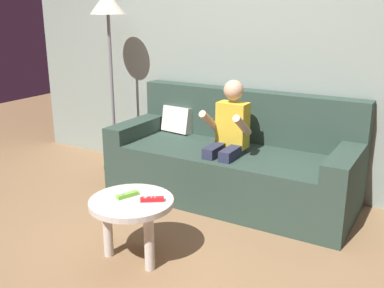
# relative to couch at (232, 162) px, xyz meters

# --- Properties ---
(ground_plane) EXTENTS (9.92, 9.92, 0.00)m
(ground_plane) POSITION_rel_couch_xyz_m (0.02, -1.21, -0.29)
(ground_plane) COLOR olive
(wall_back) EXTENTS (4.96, 0.05, 2.50)m
(wall_back) POSITION_rel_couch_xyz_m (0.02, 0.39, 0.96)
(wall_back) COLOR gray
(wall_back) RESTS_ON ground
(couch) EXTENTS (1.97, 0.80, 0.85)m
(couch) POSITION_rel_couch_xyz_m (0.00, 0.00, 0.00)
(couch) COLOR #2D4238
(couch) RESTS_ON ground
(person_seated_on_couch) EXTENTS (0.33, 0.41, 0.99)m
(person_seated_on_couch) POSITION_rel_couch_xyz_m (0.04, -0.18, 0.27)
(person_seated_on_couch) COLOR #282D47
(person_seated_on_couch) RESTS_ON ground
(coffee_table) EXTENTS (0.51, 0.51, 0.40)m
(coffee_table) POSITION_rel_couch_xyz_m (-0.11, -1.19, 0.03)
(coffee_table) COLOR beige
(coffee_table) RESTS_ON ground
(game_remote_lime_near_edge) EXTENTS (0.09, 0.14, 0.03)m
(game_remote_lime_near_edge) POSITION_rel_couch_xyz_m (-0.15, -1.17, 0.12)
(game_remote_lime_near_edge) COLOR #72C638
(game_remote_lime_near_edge) RESTS_ON coffee_table
(game_remote_red_center) EXTENTS (0.14, 0.11, 0.03)m
(game_remote_red_center) POSITION_rel_couch_xyz_m (0.01, -1.15, 0.12)
(game_remote_red_center) COLOR red
(game_remote_red_center) RESTS_ON coffee_table
(floor_lamp) EXTENTS (0.32, 0.32, 1.65)m
(floor_lamp) POSITION_rel_couch_xyz_m (-1.28, 0.05, 1.13)
(floor_lamp) COLOR black
(floor_lamp) RESTS_ON ground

